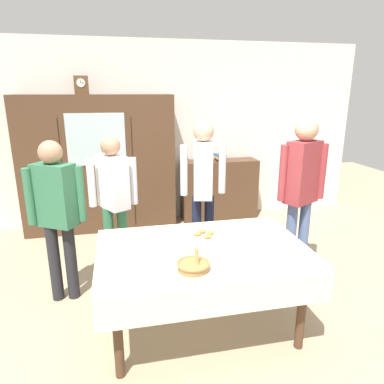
# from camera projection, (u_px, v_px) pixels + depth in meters

# --- Properties ---
(ground_plane) EXTENTS (12.00, 12.00, 0.00)m
(ground_plane) POSITION_uv_depth(u_px,v_px,m) (197.00, 313.00, 3.22)
(ground_plane) COLOR tan
(ground_plane) RESTS_ON ground
(back_wall) EXTENTS (6.40, 0.10, 2.70)m
(back_wall) POSITION_uv_depth(u_px,v_px,m) (158.00, 134.00, 5.32)
(back_wall) COLOR silver
(back_wall) RESTS_ON ground
(dining_table) EXTENTS (1.68, 1.08, 0.76)m
(dining_table) POSITION_uv_depth(u_px,v_px,m) (203.00, 260.00, 2.81)
(dining_table) COLOR #4C3321
(dining_table) RESTS_ON ground
(wall_cabinet) EXTENTS (2.14, 0.46, 1.93)m
(wall_cabinet) POSITION_uv_depth(u_px,v_px,m) (99.00, 164.00, 4.97)
(wall_cabinet) COLOR #4C3321
(wall_cabinet) RESTS_ON ground
(mantel_clock) EXTENTS (0.18, 0.11, 0.24)m
(mantel_clock) POSITION_uv_depth(u_px,v_px,m) (81.00, 85.00, 4.64)
(mantel_clock) COLOR brown
(mantel_clock) RESTS_ON wall_cabinet
(bookshelf_low) EXTENTS (1.20, 0.35, 0.94)m
(bookshelf_low) POSITION_uv_depth(u_px,v_px,m) (219.00, 189.00, 5.53)
(bookshelf_low) COLOR #4C3321
(bookshelf_low) RESTS_ON ground
(book_stack) EXTENTS (0.18, 0.23, 0.10)m
(book_stack) POSITION_uv_depth(u_px,v_px,m) (220.00, 157.00, 5.38)
(book_stack) COLOR #99332D
(book_stack) RESTS_ON bookshelf_low
(tea_cup_mid_right) EXTENTS (0.13, 0.13, 0.06)m
(tea_cup_mid_right) POSITION_uv_depth(u_px,v_px,m) (127.00, 249.00, 2.72)
(tea_cup_mid_right) COLOR white
(tea_cup_mid_right) RESTS_ON dining_table
(tea_cup_far_left) EXTENTS (0.13, 0.13, 0.06)m
(tea_cup_far_left) POSITION_uv_depth(u_px,v_px,m) (178.00, 254.00, 2.63)
(tea_cup_far_left) COLOR white
(tea_cup_far_left) RESTS_ON dining_table
(tea_cup_back_edge) EXTENTS (0.13, 0.13, 0.06)m
(tea_cup_back_edge) POSITION_uv_depth(u_px,v_px,m) (264.00, 239.00, 2.89)
(tea_cup_back_edge) COLOR white
(tea_cup_back_edge) RESTS_ON dining_table
(bread_basket) EXTENTS (0.24, 0.24, 0.16)m
(bread_basket) POSITION_uv_depth(u_px,v_px,m) (193.00, 265.00, 2.44)
(bread_basket) COLOR #9E7542
(bread_basket) RESTS_ON dining_table
(pastry_plate) EXTENTS (0.28, 0.28, 0.05)m
(pastry_plate) POSITION_uv_depth(u_px,v_px,m) (204.00, 235.00, 3.00)
(pastry_plate) COLOR white
(pastry_plate) RESTS_ON dining_table
(spoon_near_right) EXTENTS (0.12, 0.02, 0.01)m
(spoon_near_right) POSITION_uv_depth(u_px,v_px,m) (285.00, 252.00, 2.71)
(spoon_near_right) COLOR silver
(spoon_near_right) RESTS_ON dining_table
(spoon_near_left) EXTENTS (0.12, 0.02, 0.01)m
(spoon_near_left) POSITION_uv_depth(u_px,v_px,m) (272.00, 262.00, 2.55)
(spoon_near_left) COLOR silver
(spoon_near_left) RESTS_ON dining_table
(person_near_right_end) EXTENTS (0.52, 0.35, 1.73)m
(person_near_right_end) POSITION_uv_depth(u_px,v_px,m) (302.00, 183.00, 3.59)
(person_near_right_end) COLOR slate
(person_near_right_end) RESTS_ON ground
(person_behind_table_right) EXTENTS (0.52, 0.40, 1.67)m
(person_behind_table_right) POSITION_uv_depth(u_px,v_px,m) (203.00, 180.00, 3.89)
(person_behind_table_right) COLOR #191E38
(person_behind_table_right) RESTS_ON ground
(person_behind_table_left) EXTENTS (0.52, 0.41, 1.53)m
(person_behind_table_left) POSITION_uv_depth(u_px,v_px,m) (113.00, 193.00, 3.74)
(person_behind_table_left) COLOR #33704C
(person_behind_table_left) RESTS_ON ground
(person_by_cabinet) EXTENTS (0.52, 0.36, 1.57)m
(person_by_cabinet) POSITION_uv_depth(u_px,v_px,m) (57.00, 207.00, 3.20)
(person_by_cabinet) COLOR #232328
(person_by_cabinet) RESTS_ON ground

